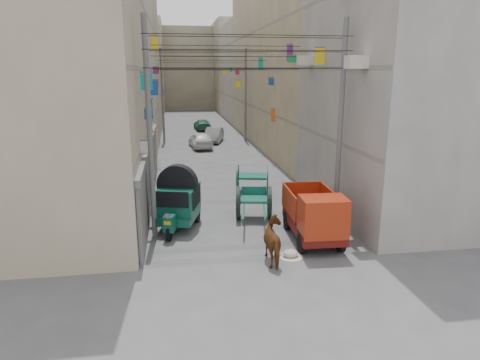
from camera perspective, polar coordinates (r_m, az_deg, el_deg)
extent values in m
plane|color=#4C4C4E|center=(11.72, 6.27, -17.09)|extent=(140.00, 140.00, 0.00)
cube|color=tan|center=(18.41, -26.29, 14.16)|extent=(8.00, 10.00, 13.00)
cube|color=gray|center=(17.93, -13.18, 4.65)|extent=(0.25, 9.80, 0.18)
cube|color=gray|center=(17.69, -13.74, 14.27)|extent=(0.25, 9.80, 0.18)
cube|color=#ACA194|center=(29.12, -19.79, 13.31)|extent=(8.00, 12.00, 12.00)
cube|color=gray|center=(28.82, -11.65, 8.25)|extent=(0.25, 11.76, 0.18)
cube|color=gray|center=(28.67, -11.96, 14.22)|extent=(0.25, 11.76, 0.18)
cube|color=gray|center=(28.84, -12.29, 20.18)|extent=(0.25, 11.76, 0.18)
cube|color=tan|center=(41.98, -16.60, 14.96)|extent=(8.00, 14.00, 14.00)
cube|color=gray|center=(41.76, -10.87, 10.07)|extent=(0.25, 13.72, 0.18)
cube|color=gray|center=(41.66, -11.07, 14.19)|extent=(0.25, 13.72, 0.18)
cube|color=gray|center=(41.78, -11.27, 18.30)|extent=(0.25, 13.72, 0.18)
cube|color=#A19B97|center=(55.89, -14.65, 13.65)|extent=(8.00, 14.00, 11.80)
cube|color=gray|center=(55.73, -10.43, 11.09)|extent=(0.25, 13.72, 0.18)
cube|color=gray|center=(55.65, -10.57, 14.17)|extent=(0.25, 13.72, 0.18)
cube|color=gray|center=(55.74, -10.72, 17.25)|extent=(0.25, 13.72, 0.18)
cube|color=tan|center=(68.84, -13.64, 14.45)|extent=(8.00, 12.00, 13.50)
cube|color=gray|center=(68.71, -10.18, 11.66)|extent=(0.25, 11.76, 0.18)
cube|color=gray|center=(68.65, -10.29, 14.16)|extent=(0.25, 11.76, 0.18)
cube|color=gray|center=(68.72, -10.41, 16.66)|extent=(0.25, 11.76, 0.18)
cube|color=#A19B97|center=(20.65, 23.26, 14.32)|extent=(8.00, 10.00, 13.00)
cube|color=gray|center=(19.14, 12.33, 5.29)|extent=(0.25, 9.80, 0.18)
cube|color=gray|center=(18.92, 12.82, 14.29)|extent=(0.25, 9.80, 0.18)
cube|color=tan|center=(30.58, 12.08, 13.82)|extent=(8.00, 12.00, 12.00)
cube|color=gray|center=(29.59, 4.67, 8.64)|extent=(0.25, 11.76, 0.18)
cube|color=gray|center=(29.45, 4.79, 14.46)|extent=(0.25, 11.76, 0.18)
cube|color=gray|center=(29.61, 4.92, 20.27)|extent=(0.25, 11.76, 0.18)
cube|color=tan|center=(43.01, 5.85, 15.43)|extent=(8.00, 14.00, 14.00)
cube|color=gray|center=(42.30, 0.54, 10.37)|extent=(0.25, 13.72, 0.18)
cube|color=gray|center=(42.20, 0.55, 14.44)|extent=(0.25, 13.72, 0.18)
cube|color=gray|center=(42.31, 0.56, 18.51)|extent=(0.25, 13.72, 0.18)
cube|color=#ACA194|center=(56.66, 2.17, 14.09)|extent=(8.00, 14.00, 11.80)
cube|color=gray|center=(56.13, -1.83, 11.33)|extent=(0.25, 13.72, 0.18)
cube|color=gray|center=(56.06, -1.85, 14.40)|extent=(0.25, 13.72, 0.18)
cube|color=gray|center=(56.14, -1.88, 17.46)|extent=(0.25, 13.72, 0.18)
cube|color=tan|center=(69.47, 0.07, 14.83)|extent=(8.00, 12.00, 13.50)
cube|color=gray|center=(69.04, -3.18, 11.87)|extent=(0.25, 11.76, 0.18)
cube|color=gray|center=(68.98, -3.22, 14.36)|extent=(0.25, 11.76, 0.18)
cube|color=gray|center=(69.05, -3.25, 16.85)|extent=(0.25, 11.76, 0.18)
cube|color=tan|center=(75.69, -6.97, 14.50)|extent=(22.00, 10.00, 13.00)
cube|color=#4F4F54|center=(15.26, -12.86, -4.37)|extent=(0.12, 3.00, 2.60)
cube|color=#5D5C5F|center=(14.86, -13.09, 0.94)|extent=(0.18, 3.20, 0.25)
cube|color=#4F4F54|center=(18.80, -12.14, -0.79)|extent=(0.12, 3.00, 2.60)
cube|color=#5D5C5F|center=(18.48, -12.31, 3.56)|extent=(0.18, 3.20, 0.25)
cube|color=#4F4F54|center=(22.39, -11.65, 1.65)|extent=(0.12, 3.00, 2.60)
cube|color=#5D5C5F|center=(22.12, -11.79, 5.31)|extent=(0.18, 3.20, 0.25)
cube|color=#4F4F54|center=(26.11, -11.29, 3.45)|extent=(0.12, 3.00, 2.60)
cube|color=#5D5C5F|center=(25.88, -11.40, 6.60)|extent=(0.18, 3.20, 0.25)
cube|color=#C11940|center=(44.40, -0.35, 14.15)|extent=(0.38, 0.08, 0.41)
cube|color=#174BA6|center=(51.32, -10.27, 11.31)|extent=(0.27, 0.08, 0.71)
cube|color=white|center=(16.33, -12.40, 4.32)|extent=(0.44, 0.08, 0.42)
cube|color=#174BA6|center=(25.47, -11.40, 11.96)|extent=(0.45, 0.08, 0.84)
cube|color=yellow|center=(54.90, -2.05, 14.10)|extent=(0.41, 0.08, 0.59)
cube|color=#174BA6|center=(19.52, -12.08, 8.55)|extent=(0.38, 0.08, 0.44)
cube|color=yellow|center=(43.68, -0.24, 12.67)|extent=(0.43, 0.08, 0.72)
cube|color=#1A9150|center=(49.69, -1.23, 14.47)|extent=(0.28, 0.08, 0.44)
cube|color=yellow|center=(29.71, -11.31, 17.44)|extent=(0.48, 0.08, 0.84)
cube|color=#0E9C97|center=(47.78, -10.34, 11.16)|extent=(0.31, 0.08, 0.44)
cube|color=#174BA6|center=(29.41, 4.18, 12.94)|extent=(0.35, 0.08, 0.45)
cube|color=#0E9C97|center=(32.95, 2.77, 15.25)|extent=(0.34, 0.08, 0.79)
cube|color=#1A9150|center=(21.75, -11.94, 9.79)|extent=(0.28, 0.08, 0.52)
cube|color=yellow|center=(39.27, -10.80, 14.30)|extent=(0.28, 0.08, 0.74)
cube|color=orange|center=(29.05, 4.41, 8.59)|extent=(0.26, 0.08, 0.80)
cube|color=#0E9C97|center=(20.12, 10.64, 15.78)|extent=(0.34, 0.08, 0.55)
cube|color=#0E9C97|center=(18.22, -12.36, 12.68)|extent=(0.47, 0.08, 0.67)
cube|color=#6F227F|center=(30.81, -11.14, 14.12)|extent=(0.40, 0.08, 0.47)
cube|color=#C11940|center=(31.33, -11.10, 12.49)|extent=(0.32, 0.08, 0.55)
cube|color=#1A9150|center=(24.27, 6.97, 15.70)|extent=(0.47, 0.08, 0.35)
cube|color=#6F227F|center=(25.11, 6.64, 16.45)|extent=(0.32, 0.08, 0.89)
cube|color=yellow|center=(20.02, 10.58, 15.89)|extent=(0.44, 0.08, 0.69)
cube|color=yellow|center=(15.99, -13.42, 2.77)|extent=(0.10, 3.20, 0.80)
cube|color=#1A9150|center=(24.87, -11.89, 6.85)|extent=(0.10, 3.20, 0.80)
cube|color=#C11940|center=(36.79, -11.00, 9.22)|extent=(0.10, 3.20, 0.80)
cube|color=#1A9150|center=(48.75, -10.53, 10.42)|extent=(0.10, 3.20, 0.80)
cube|color=#1A9150|center=(17.33, 14.45, 3.57)|extent=(0.10, 3.20, 0.80)
cube|color=#C11940|center=(25.74, 6.60, 7.31)|extent=(0.10, 3.20, 0.80)
cube|color=yellow|center=(37.39, 1.71, 9.55)|extent=(0.10, 3.20, 0.80)
cube|color=#6F227F|center=(49.21, -0.88, 10.69)|extent=(0.10, 3.20, 0.80)
cube|color=beige|center=(15.97, 15.27, 14.93)|extent=(0.70, 0.55, 0.45)
cube|color=beige|center=(21.61, 8.69, 15.49)|extent=(0.70, 0.55, 0.45)
cylinder|color=#5D5C5F|center=(15.80, -11.96, 6.39)|extent=(0.20, 0.20, 8.00)
cylinder|color=#5D5C5F|center=(17.00, 13.23, 6.86)|extent=(0.20, 0.20, 8.00)
cylinder|color=#5D5C5F|center=(37.71, -10.31, 10.89)|extent=(0.20, 0.20, 8.00)
cylinder|color=#5D5C5F|center=(38.22, 0.75, 11.16)|extent=(0.20, 0.20, 8.00)
cylinder|color=black|center=(15.38, 1.47, 14.71)|extent=(7.40, 0.02, 0.02)
cylinder|color=black|center=(15.40, 1.48, 16.94)|extent=(7.40, 0.02, 0.02)
cylinder|color=black|center=(15.43, 1.49, 18.80)|extent=(7.40, 0.02, 0.02)
cylinder|color=black|center=(16.37, 0.82, 14.69)|extent=(7.40, 0.02, 0.02)
cylinder|color=black|center=(16.38, 0.83, 16.78)|extent=(7.40, 0.02, 0.02)
cylinder|color=black|center=(16.41, 0.84, 18.53)|extent=(7.40, 0.02, 0.02)
cylinder|color=black|center=(21.81, -1.67, 14.58)|extent=(7.40, 0.02, 0.02)
cylinder|color=black|center=(21.82, -1.68, 16.16)|extent=(7.40, 0.02, 0.02)
cylinder|color=black|center=(21.84, -1.69, 17.47)|extent=(7.40, 0.02, 0.02)
cylinder|color=black|center=(29.76, -3.66, 14.48)|extent=(7.40, 0.02, 0.02)
cylinder|color=black|center=(29.77, -3.68, 15.63)|extent=(7.40, 0.02, 0.02)
cylinder|color=black|center=(29.79, -3.70, 16.59)|extent=(7.40, 0.02, 0.02)
cylinder|color=black|center=(37.74, -4.82, 14.41)|extent=(7.40, 0.02, 0.02)
cylinder|color=black|center=(37.74, -4.84, 15.32)|extent=(7.40, 0.02, 0.02)
cylinder|color=black|center=(37.76, -4.85, 16.08)|extent=(7.40, 0.02, 0.02)
cylinder|color=black|center=(16.08, -9.40, -6.97)|extent=(0.29, 0.63, 0.62)
cylinder|color=black|center=(18.13, -9.49, -4.50)|extent=(0.29, 0.63, 0.62)
cylinder|color=black|center=(17.84, -5.74, -4.68)|extent=(0.29, 0.63, 0.62)
cube|color=#0C4637|center=(17.30, -8.17, -4.60)|extent=(1.87, 2.37, 0.31)
cube|color=#0C4637|center=(16.01, -9.40, -5.73)|extent=(0.50, 0.58, 0.60)
cylinder|color=silver|center=(15.65, -9.70, -4.72)|extent=(0.21, 0.10, 0.20)
cube|color=#D1930B|center=(15.72, -9.68, -5.69)|extent=(0.24, 0.09, 0.13)
cube|color=#0C4637|center=(17.16, -8.20, -2.56)|extent=(1.87, 2.18, 1.04)
cube|color=black|center=(16.20, -9.06, -2.60)|extent=(1.24, 0.39, 0.60)
cube|color=black|center=(17.32, -10.54, -2.12)|extent=(0.38, 1.29, 0.71)
cube|color=black|center=(16.97, -5.84, -2.30)|extent=(0.38, 1.29, 0.71)
cube|color=white|center=(16.42, -8.98, -5.39)|extent=(1.34, 0.41, 0.07)
cylinder|color=black|center=(18.05, -0.23, -3.05)|extent=(0.40, 1.42, 1.42)
cylinder|color=#125143|center=(18.05, -0.23, -3.05)|extent=(0.37, 1.12, 1.10)
cylinder|color=#5D5C5F|center=(18.05, -0.23, -3.05)|extent=(0.25, 0.22, 0.18)
cylinder|color=black|center=(18.06, 3.95, -3.07)|extent=(0.40, 1.42, 1.42)
cylinder|color=#125143|center=(18.06, 3.95, -3.07)|extent=(0.37, 1.12, 1.10)
cylinder|color=#5D5C5F|center=(18.06, 3.95, -3.07)|extent=(0.25, 0.22, 0.18)
cylinder|color=#5D5C5F|center=(18.04, 1.86, -3.06)|extent=(1.36, 0.32, 0.08)
cube|color=#125143|center=(17.99, 1.86, -2.51)|extent=(1.24, 1.28, 0.10)
cube|color=#125143|center=(18.41, 1.86, -1.39)|extent=(1.06, 0.27, 0.35)
cylinder|color=#125143|center=(16.81, 0.50, -4.01)|extent=(0.49, 2.30, 0.07)
cylinder|color=#125143|center=(16.82, 3.26, -4.03)|extent=(0.49, 2.30, 0.07)
cylinder|color=black|center=(14.97, 8.22, -8.39)|extent=(0.22, 0.71, 0.70)
cylinder|color=black|center=(17.09, 6.32, -5.42)|extent=(0.22, 0.71, 0.70)
cylinder|color=black|center=(15.36, 13.26, -8.04)|extent=(0.22, 0.71, 0.70)
cylinder|color=black|center=(17.43, 10.77, -5.19)|extent=(0.22, 0.71, 0.70)
cube|color=#4E0D0B|center=(16.11, 9.63, -5.90)|extent=(1.70, 3.57, 0.37)
cube|color=maroon|center=(14.76, 11.01, -4.80)|extent=(1.59, 1.19, 1.33)
cube|color=black|center=(14.28, 11.61, -5.04)|extent=(1.38, 0.13, 0.58)
cube|color=#4E0D0B|center=(16.54, 9.14, -4.28)|extent=(1.70, 2.41, 0.13)
cube|color=maroon|center=(16.22, 6.55, -2.87)|extent=(0.18, 2.33, 0.90)
cube|color=maroon|center=(16.62, 11.78, -2.66)|extent=(0.18, 2.33, 0.90)
cube|color=maroon|center=(17.47, 8.23, -1.68)|extent=(1.59, 0.14, 0.90)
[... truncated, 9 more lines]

